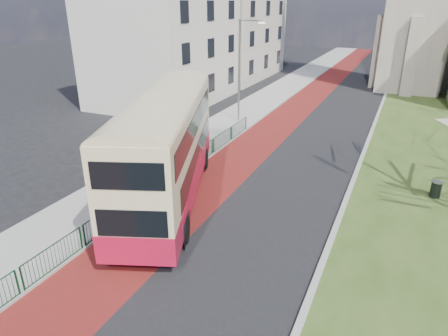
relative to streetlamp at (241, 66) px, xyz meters
The scene contains 12 objects.
ground 19.08m from the streetlamp, 76.42° to the right, with size 160.00×160.00×0.00m, color black.
road_carriageway 7.70m from the streetlamp, 18.88° to the left, with size 9.00×120.00×0.01m, color black.
bus_lane 5.91m from the streetlamp, 32.43° to the left, with size 3.40×120.00×0.01m, color #591414.
pavement_west 5.00m from the streetlamp, 108.07° to the left, with size 4.00×120.00×0.12m, color gray.
kerb_west 5.13m from the streetlamp, 56.03° to the left, with size 0.25×120.00×0.13m, color #999993.
kerb_east 12.07m from the streetlamp, 20.95° to the left, with size 0.25×80.00×0.13m, color #999993.
pedestrian_railing 14.64m from the streetlamp, 84.30° to the right, with size 0.07×24.00×1.12m.
street_block_near 10.62m from the streetlamp, 157.49° to the left, with size 10.30×14.30×13.00m.
street_block_far 22.24m from the streetlamp, 115.76° to the left, with size 10.30×16.30×11.50m.
streetlamp is the anchor object (origin of this frame).
bus 15.09m from the streetlamp, 81.51° to the right, with size 7.26×12.84×5.28m.
litter_bin 17.56m from the streetlamp, 31.67° to the right, with size 0.60×0.60×0.88m.
Camera 1 is at (7.92, -12.24, 9.35)m, focal length 32.00 mm.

